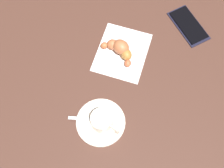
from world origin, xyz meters
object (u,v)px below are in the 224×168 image
Objects in this scene: cell_phone at (189,25)px; espresso_cup at (102,121)px; sugar_packet at (98,108)px; teaspoon at (97,119)px; napkin at (122,52)px; croissant at (120,49)px; saucer at (101,122)px.

espresso_cup is at bearing 144.08° from cell_phone.
sugar_packet is at bearing 21.37° from espresso_cup.
napkin is (0.23, -0.06, -0.01)m from teaspoon.
napkin is 0.02m from croissant.
teaspoon is 0.23m from croissant.
croissant is at bearing 117.30° from cell_phone.
croissant is at bearing 87.86° from napkin.
espresso_cup reaches higher than saucer.
teaspoon is at bearing 165.26° from napkin.
espresso_cup reaches higher than cell_phone.
sugar_packet reaches higher than napkin.
teaspoon is 1.11× the size of croissant.
saucer is at bearing 91.39° from sugar_packet.
napkin is 1.10× the size of cell_phone.
cell_phone is (0.34, -0.26, -0.00)m from saucer.
napkin is at bearing -92.14° from croissant.
napkin is 0.24m from cell_phone.
saucer is 0.76× the size of napkin.
espresso_cup is 0.03m from teaspoon.
saucer is 2.22× the size of sugar_packet.
saucer is 1.16× the size of teaspoon.
napkin is (0.24, -0.04, -0.04)m from espresso_cup.
cell_phone is at bearing -61.86° from napkin.
espresso_cup is 0.24m from croissant.
napkin is (0.23, -0.05, -0.00)m from saucer.
sugar_packet is 0.41m from cell_phone.
napkin is at bearing -9.97° from espresso_cup.
saucer is 0.04m from sugar_packet.
croissant reaches higher than cell_phone.
croissant is (0.23, -0.04, 0.02)m from saucer.
teaspoon is 1.92× the size of sugar_packet.
sugar_packet is (0.03, -0.00, 0.00)m from teaspoon.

